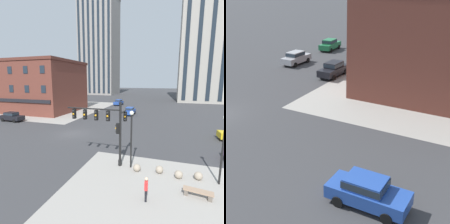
# 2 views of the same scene
# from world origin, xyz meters

# --- Properties ---
(car_main_northbound_far) EXTENTS (4.49, 2.08, 1.68)m
(car_main_northbound_far) POSITION_xyz_m (-24.26, 3.30, 0.92)
(car_main_northbound_far) COLOR #1E6B3D
(car_main_northbound_far) RESTS_ON ground
(car_cross_eastbound) EXTENTS (4.44, 1.97, 1.68)m
(car_cross_eastbound) POSITION_xyz_m (-14.72, 3.34, 0.92)
(car_cross_eastbound) COLOR black
(car_cross_eastbound) RESTS_ON ground
(car_cross_westbound) EXTENTS (1.91, 4.41, 1.68)m
(car_cross_westbound) POSITION_xyz_m (4.61, 16.34, 0.92)
(car_cross_westbound) COLOR #23479E
(car_cross_westbound) RESTS_ON ground
(car_parked_curb) EXTENTS (4.51, 2.12, 1.68)m
(car_parked_curb) POSITION_xyz_m (-26.24, -3.81, 0.92)
(car_parked_curb) COLOR #1E6B3D
(car_parked_curb) RESTS_ON ground
(car_main_mid) EXTENTS (4.47, 2.02, 1.68)m
(car_main_mid) POSITION_xyz_m (-16.98, -3.59, 0.92)
(car_main_mid) COLOR #99999E
(car_main_mid) RESTS_ON ground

